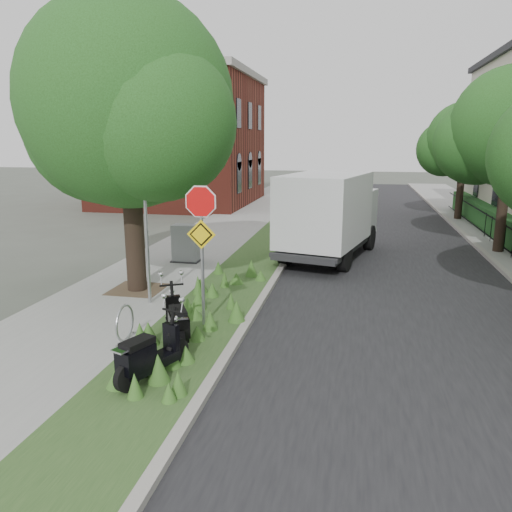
{
  "coord_description": "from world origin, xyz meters",
  "views": [
    {
      "loc": [
        1.84,
        -9.44,
        4.14
      ],
      "look_at": [
        -0.6,
        2.47,
        1.3
      ],
      "focal_mm": 35.0,
      "sensor_mm": 36.0,
      "label": 1
    }
  ],
  "objects_px": {
    "scooter_far": "(145,360)",
    "box_truck": "(329,212)",
    "utility_cabinet": "(186,244)",
    "scooter_near": "(178,326)",
    "sign_assembly": "(201,227)"
  },
  "relations": [
    {
      "from": "sign_assembly",
      "to": "utility_cabinet",
      "type": "relative_size",
      "value": 2.56
    },
    {
      "from": "scooter_far",
      "to": "box_truck",
      "type": "relative_size",
      "value": 0.27
    },
    {
      "from": "sign_assembly",
      "to": "scooter_far",
      "type": "relative_size",
      "value": 1.99
    },
    {
      "from": "scooter_near",
      "to": "utility_cabinet",
      "type": "xyz_separation_m",
      "value": [
        -2.2,
        6.75,
        0.21
      ]
    },
    {
      "from": "sign_assembly",
      "to": "box_truck",
      "type": "distance_m",
      "value": 7.85
    },
    {
      "from": "scooter_far",
      "to": "box_truck",
      "type": "height_order",
      "value": "box_truck"
    },
    {
      "from": "sign_assembly",
      "to": "box_truck",
      "type": "xyz_separation_m",
      "value": [
        2.29,
        7.49,
        -0.65
      ]
    },
    {
      "from": "scooter_near",
      "to": "scooter_far",
      "type": "relative_size",
      "value": 0.96
    },
    {
      "from": "utility_cabinet",
      "to": "sign_assembly",
      "type": "bearing_deg",
      "value": -67.0
    },
    {
      "from": "scooter_near",
      "to": "box_truck",
      "type": "bearing_deg",
      "value": 74.13
    },
    {
      "from": "sign_assembly",
      "to": "scooter_far",
      "type": "distance_m",
      "value": 3.31
    },
    {
      "from": "utility_cabinet",
      "to": "scooter_near",
      "type": "bearing_deg",
      "value": -71.94
    },
    {
      "from": "sign_assembly",
      "to": "box_truck",
      "type": "relative_size",
      "value": 0.53
    },
    {
      "from": "sign_assembly",
      "to": "utility_cabinet",
      "type": "xyz_separation_m",
      "value": [
        -2.37,
        5.59,
        -1.6
      ]
    },
    {
      "from": "scooter_near",
      "to": "utility_cabinet",
      "type": "height_order",
      "value": "utility_cabinet"
    }
  ]
}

